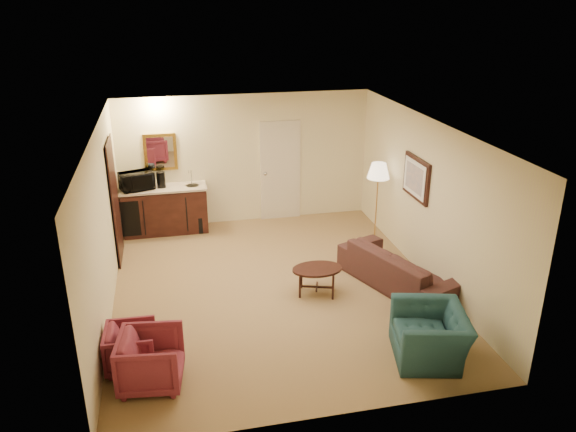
# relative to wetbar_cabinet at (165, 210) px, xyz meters

# --- Properties ---
(ground) EXTENTS (6.00, 6.00, 0.00)m
(ground) POSITION_rel_wetbar_cabinet_xyz_m (1.65, -2.72, -0.46)
(ground) COLOR #95774B
(ground) RESTS_ON ground
(room_walls) EXTENTS (5.02, 6.01, 2.61)m
(room_walls) POSITION_rel_wetbar_cabinet_xyz_m (1.55, -1.95, 1.26)
(room_walls) COLOR beige
(room_walls) RESTS_ON ground
(wetbar_cabinet) EXTENTS (1.64, 0.58, 0.92)m
(wetbar_cabinet) POSITION_rel_wetbar_cabinet_xyz_m (0.00, 0.00, 0.00)
(wetbar_cabinet) COLOR #3B1812
(wetbar_cabinet) RESTS_ON ground
(sofa) EXTENTS (1.37, 2.21, 0.83)m
(sofa) POSITION_rel_wetbar_cabinet_xyz_m (3.60, -3.07, -0.04)
(sofa) COLOR black
(sofa) RESTS_ON ground
(teal_armchair) EXTENTS (0.86, 1.13, 0.88)m
(teal_armchair) POSITION_rel_wetbar_cabinet_xyz_m (3.23, -4.92, -0.02)
(teal_armchair) COLOR #1B3D44
(teal_armchair) RESTS_ON ground
(rose_chair_near) EXTENTS (0.77, 0.81, 0.75)m
(rose_chair_near) POSITION_rel_wetbar_cabinet_xyz_m (-0.25, -4.72, -0.09)
(rose_chair_near) COLOR maroon
(rose_chair_near) RESTS_ON ground
(rose_chair_far) EXTENTS (0.59, 0.62, 0.62)m
(rose_chair_far) POSITION_rel_wetbar_cabinet_xyz_m (-0.50, -4.32, -0.15)
(rose_chair_far) COLOR maroon
(rose_chair_far) RESTS_ON ground
(coffee_table) EXTENTS (0.90, 0.74, 0.45)m
(coffee_table) POSITION_rel_wetbar_cabinet_xyz_m (2.25, -3.03, -0.24)
(coffee_table) COLOR black
(coffee_table) RESTS_ON ground
(floor_lamp) EXTENTS (0.47, 0.47, 1.54)m
(floor_lamp) POSITION_rel_wetbar_cabinet_xyz_m (3.85, -1.32, 0.31)
(floor_lamp) COLOR #C28D40
(floor_lamp) RESTS_ON ground
(waste_bin) EXTENTS (0.31, 0.31, 0.33)m
(waste_bin) POSITION_rel_wetbar_cabinet_xyz_m (0.65, -0.15, -0.30)
(waste_bin) COLOR black
(waste_bin) RESTS_ON ground
(microwave) EXTENTS (0.68, 0.51, 0.41)m
(microwave) POSITION_rel_wetbar_cabinet_xyz_m (-0.48, -0.01, 0.66)
(microwave) COLOR black
(microwave) RESTS_ON wetbar_cabinet
(coffee_maker) EXTENTS (0.21, 0.21, 0.30)m
(coffee_maker) POSITION_rel_wetbar_cabinet_xyz_m (-0.03, 0.02, 0.61)
(coffee_maker) COLOR black
(coffee_maker) RESTS_ON wetbar_cabinet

